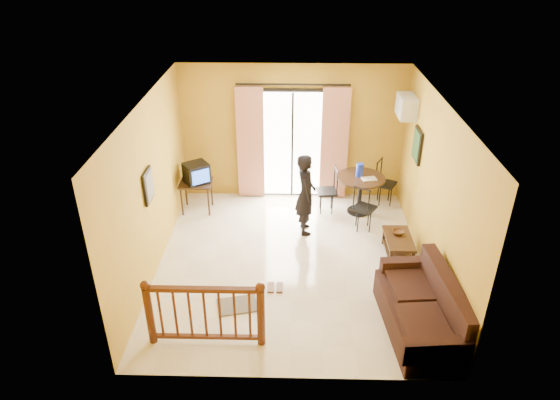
{
  "coord_description": "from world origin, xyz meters",
  "views": [
    {
      "loc": [
        -0.02,
        -6.99,
        5.04
      ],
      "look_at": [
        -0.2,
        0.2,
        1.11
      ],
      "focal_mm": 32.0,
      "sensor_mm": 36.0,
      "label": 1
    }
  ],
  "objects_px": {
    "dining_table": "(361,184)",
    "standing_person": "(306,194)",
    "coffee_table": "(398,244)",
    "television": "(196,173)",
    "sofa": "(424,311)"
  },
  "relations": [
    {
      "from": "television",
      "to": "coffee_table",
      "type": "relative_size",
      "value": 0.72
    },
    {
      "from": "dining_table",
      "to": "coffee_table",
      "type": "bearing_deg",
      "value": -71.78
    },
    {
      "from": "dining_table",
      "to": "standing_person",
      "type": "height_order",
      "value": "standing_person"
    },
    {
      "from": "sofa",
      "to": "standing_person",
      "type": "bearing_deg",
      "value": 116.47
    },
    {
      "from": "coffee_table",
      "to": "standing_person",
      "type": "xyz_separation_m",
      "value": [
        -1.6,
        0.77,
        0.54
      ]
    },
    {
      "from": "coffee_table",
      "to": "sofa",
      "type": "bearing_deg",
      "value": -89.74
    },
    {
      "from": "sofa",
      "to": "coffee_table",
      "type": "bearing_deg",
      "value": 85.17
    },
    {
      "from": "dining_table",
      "to": "standing_person",
      "type": "distance_m",
      "value": 1.34
    },
    {
      "from": "television",
      "to": "sofa",
      "type": "xyz_separation_m",
      "value": [
        3.73,
        -3.35,
        -0.5
      ]
    },
    {
      "from": "television",
      "to": "sofa",
      "type": "distance_m",
      "value": 5.03
    },
    {
      "from": "standing_person",
      "to": "television",
      "type": "bearing_deg",
      "value": 63.13
    },
    {
      "from": "dining_table",
      "to": "standing_person",
      "type": "bearing_deg",
      "value": -145.86
    },
    {
      "from": "coffee_table",
      "to": "dining_table",
      "type": "bearing_deg",
      "value": 108.22
    },
    {
      "from": "television",
      "to": "standing_person",
      "type": "bearing_deg",
      "value": -53.07
    },
    {
      "from": "sofa",
      "to": "standing_person",
      "type": "xyz_separation_m",
      "value": [
        -1.61,
        2.62,
        0.44
      ]
    }
  ]
}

